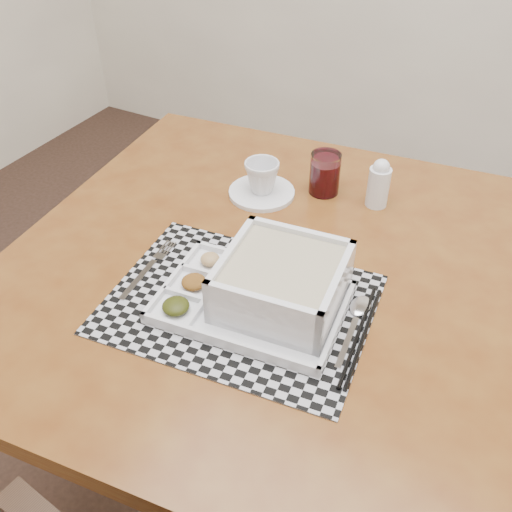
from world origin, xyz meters
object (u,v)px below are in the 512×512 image
at_px(juice_glass, 325,175).
at_px(creamer_bottle, 379,184).
at_px(dining_table, 270,292).
at_px(serving_tray, 274,288).
at_px(cup, 262,177).

height_order(juice_glass, creamer_bottle, creamer_bottle).
bearing_deg(dining_table, juice_glass, 91.90).
xyz_separation_m(juice_glass, creamer_bottle, (0.12, 0.01, 0.01)).
xyz_separation_m(serving_tray, creamer_bottle, (0.05, 0.39, 0.01)).
height_order(dining_table, juice_glass, juice_glass).
relative_size(serving_tray, cup, 4.35).
bearing_deg(serving_tray, dining_table, 119.30).
xyz_separation_m(dining_table, serving_tray, (0.06, -0.10, 0.12)).
distance_m(cup, juice_glass, 0.14).
distance_m(juice_glass, creamer_bottle, 0.12).
height_order(dining_table, serving_tray, serving_tray).
relative_size(cup, creamer_bottle, 0.70).
bearing_deg(serving_tray, juice_glass, 99.99).
relative_size(dining_table, cup, 14.28).
xyz_separation_m(cup, juice_glass, (0.12, 0.08, -0.00)).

